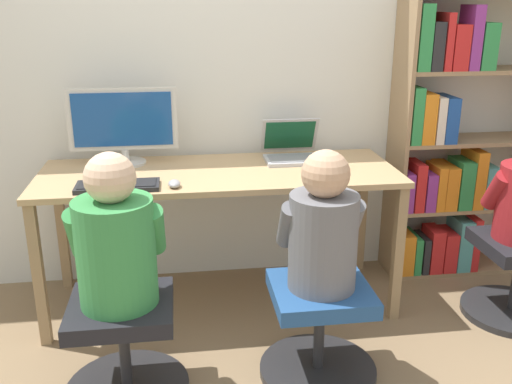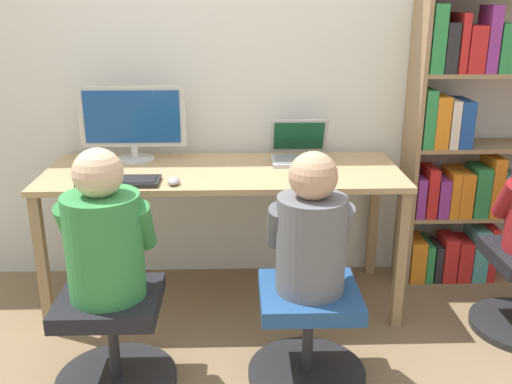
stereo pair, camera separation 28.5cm
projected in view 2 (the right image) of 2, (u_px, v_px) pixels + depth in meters
The scene contains 12 objects.
ground_plane at pixel (224, 332), 2.94m from camera, with size 14.00×14.00×0.00m, color #846B4C.
wall_back at pixel (223, 60), 3.24m from camera, with size 10.00×0.05×2.60m.
desk at pixel (223, 183), 3.04m from camera, with size 1.88×0.69×0.77m.
desktop_monitor at pixel (133, 123), 3.12m from camera, with size 0.58×0.22×0.41m.
laptop at pixel (300, 152), 3.18m from camera, with size 0.33×0.31×0.22m.
keyboard at pixel (119, 181), 2.78m from camera, with size 0.39×0.17×0.03m.
computer_mouse_by_keyboard at pixel (174, 181), 2.77m from camera, with size 0.06×0.09×0.03m.
office_chair_left at pixel (113, 339), 2.47m from camera, with size 0.53×0.53×0.45m.
office_chair_right at pixel (308, 333), 2.52m from camera, with size 0.53×0.53×0.45m.
person_at_monitor at pixel (104, 235), 2.32m from camera, with size 0.39×0.32×0.63m.
person_at_laptop at pixel (311, 232), 2.37m from camera, with size 0.36×0.30×0.61m.
bookshelf at pixel (469, 158), 3.26m from camera, with size 0.92×0.29×1.66m.
Camera 2 is at (0.08, -2.56, 1.62)m, focal length 40.00 mm.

